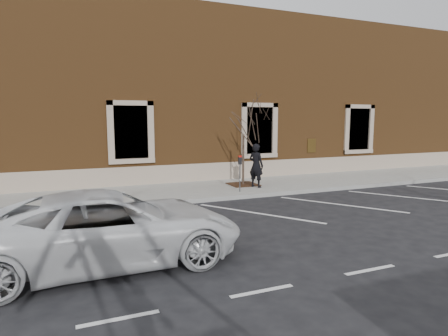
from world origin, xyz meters
name	(u,v)px	position (x,y,z in m)	size (l,w,h in m)	color
ground	(230,200)	(0.00, 0.00, 0.00)	(120.00, 120.00, 0.00)	#28282B
sidewalk_near	(213,189)	(0.00, 1.75, 0.07)	(40.00, 3.50, 0.15)	#B3B2A8
curb_near	(231,198)	(0.00, -0.05, 0.07)	(40.00, 0.12, 0.15)	#9E9E99
parking_stripes	(258,213)	(0.00, -2.20, 0.00)	(28.00, 4.40, 0.01)	silver
building_civic	(174,99)	(0.00, 7.74, 4.00)	(40.00, 8.62, 8.00)	brown
man	(256,165)	(1.66, 1.17, 1.05)	(0.66, 0.43, 1.80)	black
parking_meter	(240,167)	(0.64, 0.53, 1.13)	(0.13, 0.10, 1.41)	#595B60
tree_grate	(243,184)	(1.41, 1.89, 0.16)	(1.18, 1.18, 0.03)	#371F11
sapling	(243,120)	(1.41, 1.89, 2.89)	(2.35, 2.35, 3.91)	#47352B
white_truck	(111,227)	(-4.67, -4.67, 0.75)	(2.50, 5.42, 1.51)	white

